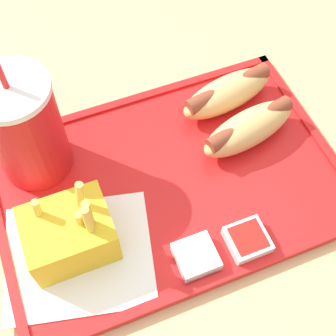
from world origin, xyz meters
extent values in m
plane|color=gray|center=(0.00, 0.00, 0.00)|extent=(8.00, 8.00, 0.00)
cube|color=tan|center=(0.00, 0.00, 0.37)|extent=(1.37, 1.04, 0.74)
cube|color=red|center=(-0.01, -0.03, 0.75)|extent=(0.44, 0.30, 0.01)
cube|color=red|center=(-0.01, -0.17, 0.76)|extent=(0.44, 0.01, 0.00)
cube|color=red|center=(-0.01, 0.12, 0.76)|extent=(0.44, 0.01, 0.00)
cube|color=red|center=(-0.22, -0.03, 0.76)|extent=(0.01, 0.30, 0.00)
cube|color=red|center=(0.21, -0.03, 0.76)|extent=(0.01, 0.30, 0.00)
cube|color=white|center=(-0.14, -0.08, 0.75)|extent=(0.20, 0.18, 0.00)
cylinder|color=red|center=(-0.15, 0.06, 0.82)|extent=(0.09, 0.09, 0.14)
cylinder|color=silver|center=(-0.15, 0.06, 0.90)|extent=(0.09, 0.09, 0.01)
cylinder|color=red|center=(-0.15, 0.06, 0.92)|extent=(0.01, 0.01, 0.03)
ellipsoid|color=tan|center=(0.12, 0.06, 0.78)|extent=(0.15, 0.08, 0.05)
cylinder|color=brown|center=(0.12, 0.06, 0.79)|extent=(0.13, 0.05, 0.02)
ellipsoid|color=tan|center=(0.12, -0.01, 0.78)|extent=(0.15, 0.08, 0.05)
cylinder|color=brown|center=(0.12, -0.01, 0.79)|extent=(0.13, 0.05, 0.02)
cube|color=gold|center=(-0.14, -0.07, 0.78)|extent=(0.10, 0.08, 0.06)
cylinder|color=#E5C14C|center=(-0.12, -0.09, 0.82)|extent=(0.01, 0.01, 0.08)
cylinder|color=#E5C14C|center=(-0.12, -0.05, 0.82)|extent=(0.02, 0.01, 0.07)
cylinder|color=#E5C14C|center=(-0.12, -0.08, 0.82)|extent=(0.01, 0.01, 0.08)
cylinder|color=#E5C14C|center=(-0.13, -0.07, 0.81)|extent=(0.01, 0.01, 0.06)
cylinder|color=#E5C14C|center=(-0.17, -0.05, 0.81)|extent=(0.01, 0.01, 0.06)
cube|color=silver|center=(-0.01, -0.14, 0.76)|extent=(0.05, 0.05, 0.02)
cube|color=white|center=(-0.01, -0.14, 0.77)|extent=(0.04, 0.04, 0.00)
cube|color=silver|center=(0.05, -0.14, 0.76)|extent=(0.05, 0.05, 0.02)
cube|color=#B21914|center=(0.05, -0.14, 0.77)|extent=(0.04, 0.04, 0.00)
camera|label=1|loc=(-0.12, -0.31, 1.28)|focal=50.00mm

